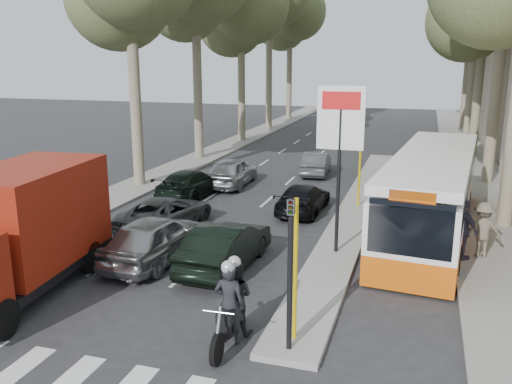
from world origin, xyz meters
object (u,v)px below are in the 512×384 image
silver_hatchback (155,238)px  city_bus (431,192)px  dark_hatchback (226,246)px  red_truck (18,230)px  motorcycle (232,302)px

silver_hatchback → city_bus: bearing=-143.3°
dark_hatchback → city_bus: (6.09, 5.36, 0.91)m
red_truck → city_bus: 13.99m
dark_hatchback → city_bus: 8.16m
dark_hatchback → red_truck: bearing=38.3°
red_truck → dark_hatchback: bearing=30.2°
silver_hatchback → red_truck: 4.23m
silver_hatchback → dark_hatchback: bearing=-173.1°
dark_hatchback → red_truck: size_ratio=0.66×
red_truck → city_bus: bearing=33.5°
dark_hatchback → red_truck: 6.00m
silver_hatchback → motorcycle: bearing=139.1°
dark_hatchback → motorcycle: motorcycle is taller
silver_hatchback → motorcycle: size_ratio=1.87×
silver_hatchback → city_bus: size_ratio=0.38×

